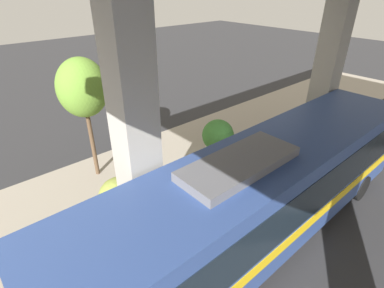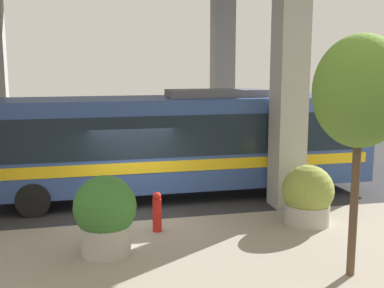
{
  "view_description": "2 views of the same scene",
  "coord_description": "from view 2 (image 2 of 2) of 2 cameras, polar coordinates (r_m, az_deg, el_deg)",
  "views": [
    {
      "loc": [
        6.26,
        -7.91,
        7.4
      ],
      "look_at": [
        -1.4,
        -1.26,
        1.81
      ],
      "focal_mm": 28.0,
      "sensor_mm": 36.0,
      "label": 1
    },
    {
      "loc": [
        -13.05,
        1.48,
        4.4
      ],
      "look_at": [
        0.91,
        -1.8,
        2.01
      ],
      "focal_mm": 45.0,
      "sensor_mm": 36.0,
      "label": 2
    }
  ],
  "objects": [
    {
      "name": "ground_plane",
      "position": [
        13.85,
        -6.47,
        -9.11
      ],
      "size": [
        80.0,
        80.0,
        0.0
      ],
      "primitive_type": "plane",
      "color": "#2D2D30",
      "rests_on": "ground"
    },
    {
      "name": "planter_middle",
      "position": [
        13.65,
        13.56,
        -6.02
      ],
      "size": [
        1.41,
        1.41,
        1.68
      ],
      "color": "#ADA89E",
      "rests_on": "ground"
    },
    {
      "name": "bus",
      "position": [
        15.91,
        -1.65,
        0.56
      ],
      "size": [
        2.7,
        12.99,
        3.56
      ],
      "color": "#334C8C",
      "rests_on": "ground"
    },
    {
      "name": "planter_front",
      "position": [
        11.43,
        -10.23,
        -8.23
      ],
      "size": [
        1.46,
        1.46,
        1.87
      ],
      "color": "#ADA89E",
      "rests_on": "ground"
    },
    {
      "name": "fire_hydrant",
      "position": [
        12.82,
        -4.16,
        -8.02
      ],
      "size": [
        0.5,
        0.24,
        1.09
      ],
      "color": "red",
      "rests_on": "ground"
    },
    {
      "name": "sidewalk_strip",
      "position": [
        11.07,
        -4.57,
        -13.92
      ],
      "size": [
        6.0,
        40.0,
        0.02
      ],
      "color": "gray",
      "rests_on": "ground"
    },
    {
      "name": "street_tree_near",
      "position": [
        10.11,
        19.34,
        5.78
      ],
      "size": [
        1.88,
        1.88,
        5.0
      ],
      "color": "brown",
      "rests_on": "ground"
    }
  ]
}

